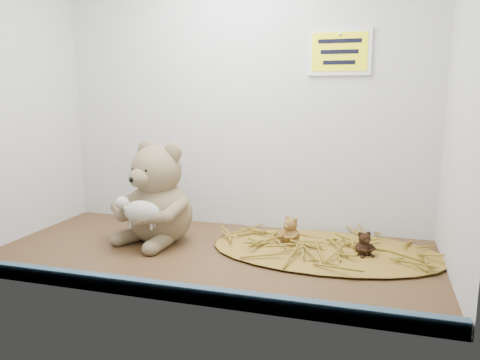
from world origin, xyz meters
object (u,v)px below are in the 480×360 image
(toy_lamb, at_px, (142,212))
(mini_teddy_tan, at_px, (291,229))
(mini_teddy_brown, at_px, (364,243))
(main_teddy, at_px, (159,192))

(toy_lamb, height_order, mini_teddy_tan, toy_lamb)
(toy_lamb, bearing_deg, mini_teddy_brown, 11.35)
(main_teddy, xyz_separation_m, mini_teddy_brown, (0.58, 0.01, -0.10))
(mini_teddy_brown, bearing_deg, main_teddy, 152.19)
(main_teddy, relative_size, toy_lamb, 2.18)
(main_teddy, bearing_deg, mini_teddy_brown, 20.40)
(mini_teddy_tan, bearing_deg, toy_lamb, -122.72)
(main_teddy, height_order, toy_lamb, main_teddy)
(main_teddy, height_order, mini_teddy_tan, main_teddy)
(toy_lamb, distance_m, mini_teddy_brown, 0.60)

